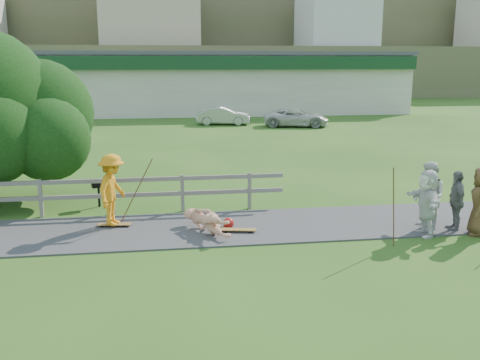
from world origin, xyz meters
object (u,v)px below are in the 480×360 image
(skater_rider, at_px, (113,193))
(car_silver, at_px, (223,116))
(spectator_a, at_px, (429,197))
(bbq, at_px, (99,194))
(skater_fallen, at_px, (207,221))
(spectator_d, at_px, (427,203))
(car_white, at_px, (296,118))
(spectator_b, at_px, (456,201))

(skater_rider, relative_size, car_silver, 0.51)
(spectator_a, bearing_deg, bbq, -112.82)
(skater_rider, relative_size, spectator_a, 1.04)
(skater_fallen, bearing_deg, spectator_a, -32.63)
(spectator_a, relative_size, spectator_d, 1.06)
(skater_fallen, height_order, spectator_a, spectator_a)
(skater_fallen, height_order, car_white, car_white)
(skater_fallen, bearing_deg, bbq, 107.66)
(spectator_b, relative_size, car_silver, 0.43)
(spectator_a, bearing_deg, car_silver, -174.25)
(spectator_b, height_order, car_white, spectator_b)
(skater_fallen, relative_size, spectator_d, 1.06)
(spectator_a, relative_size, car_white, 0.42)
(skater_rider, bearing_deg, car_white, -7.01)
(skater_rider, relative_size, spectator_d, 1.10)
(skater_rider, bearing_deg, bbq, 34.54)
(car_silver, height_order, car_white, car_white)
(spectator_d, height_order, car_silver, spectator_d)
(spectator_b, bearing_deg, bbq, -99.15)
(spectator_a, bearing_deg, car_white, 174.23)
(skater_rider, relative_size, spectator_b, 1.18)
(car_white, height_order, bbq, car_white)
(car_white, bearing_deg, bbq, 162.51)
(car_silver, bearing_deg, skater_rider, 174.99)
(spectator_b, height_order, spectator_d, spectator_d)
(car_white, bearing_deg, skater_rider, 166.54)
(skater_fallen, distance_m, spectator_d, 5.59)
(car_white, bearing_deg, spectator_b, -171.20)
(spectator_d, relative_size, bbq, 2.12)
(skater_fallen, relative_size, spectator_b, 1.14)
(car_silver, distance_m, bbq, 21.70)
(skater_fallen, bearing_deg, spectator_d, -36.70)
(skater_fallen, height_order, bbq, bbq)
(spectator_a, distance_m, spectator_d, 0.45)
(car_white, bearing_deg, skater_fallen, 172.75)
(spectator_d, relative_size, car_silver, 0.46)
(skater_fallen, bearing_deg, car_white, 43.28)
(skater_rider, relative_size, bbq, 2.34)
(car_white, bearing_deg, car_silver, 81.39)
(spectator_d, bearing_deg, car_silver, -170.69)
(spectator_a, height_order, car_silver, spectator_a)
(spectator_a, xyz_separation_m, spectator_d, (-0.25, -0.37, -0.05))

